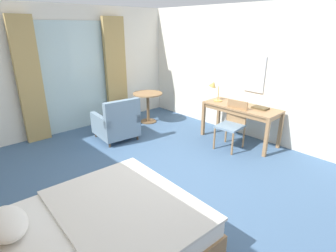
{
  "coord_description": "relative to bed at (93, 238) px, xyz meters",
  "views": [
    {
      "loc": [
        -2.34,
        -2.8,
        2.23
      ],
      "look_at": [
        0.31,
        0.09,
        0.77
      ],
      "focal_mm": 28.84,
      "sensor_mm": 36.0,
      "label": 1
    }
  ],
  "objects": [
    {
      "name": "ground",
      "position": [
        1.46,
        0.74,
        -0.3
      ],
      "size": [
        5.78,
        6.5,
        0.1
      ],
      "primitive_type": "cube",
      "color": "#426084"
    },
    {
      "name": "writing_desk",
      "position": [
        3.64,
        0.72,
        0.4
      ],
      "size": [
        0.63,
        1.5,
        0.75
      ],
      "color": "#9E754C",
      "rests_on": "ground"
    },
    {
      "name": "wall_mirror",
      "position": [
        4.01,
        0.72,
        1.07
      ],
      "size": [
        0.02,
        0.42,
        0.7
      ],
      "color": "silver"
    },
    {
      "name": "wall_right",
      "position": [
        4.09,
        0.74,
        1.07
      ],
      "size": [
        0.12,
        6.1,
        2.65
      ],
      "primitive_type": "cube",
      "color": "white",
      "rests_on": "ground"
    },
    {
      "name": "balcony_glass_door",
      "position": [
        1.62,
        3.65,
        0.91
      ],
      "size": [
        1.49,
        0.02,
        2.33
      ],
      "primitive_type": "cube",
      "color": "silver",
      "rests_on": "ground"
    },
    {
      "name": "wall_back",
      "position": [
        1.46,
        3.73,
        1.07
      ],
      "size": [
        5.38,
        0.12,
        2.65
      ],
      "primitive_type": "cube",
      "color": "white",
      "rests_on": "ground"
    },
    {
      "name": "curtain_panel_right",
      "position": [
        2.58,
        3.55,
        0.96
      ],
      "size": [
        0.53,
        0.1,
        2.43
      ],
      "primitive_type": "cube",
      "color": "tan",
      "rests_on": "ground"
    },
    {
      "name": "armchair_by_window",
      "position": [
        1.86,
        2.48,
        0.09
      ],
      "size": [
        0.82,
        0.86,
        0.89
      ],
      "color": "gray",
      "rests_on": "ground"
    },
    {
      "name": "closed_book",
      "position": [
        3.73,
        0.37,
        0.51
      ],
      "size": [
        0.2,
        0.29,
        0.03
      ],
      "primitive_type": "cube",
      "rotation": [
        0.0,
        0.0,
        -0.02
      ],
      "color": "brown",
      "rests_on": "writing_desk"
    },
    {
      "name": "bed",
      "position": [
        0.0,
        0.0,
        0.0
      ],
      "size": [
        2.07,
        1.78,
        0.92
      ],
      "color": "#9E754C",
      "rests_on": "ground"
    },
    {
      "name": "desk_chair",
      "position": [
        3.28,
        0.66,
        0.25
      ],
      "size": [
        0.52,
        0.47,
        0.9
      ],
      "color": "gray",
      "rests_on": "ground"
    },
    {
      "name": "round_cafe_table",
      "position": [
        3.01,
        2.89,
        0.28
      ],
      "size": [
        0.7,
        0.7,
        0.73
      ],
      "color": "#9E754C",
      "rests_on": "ground"
    },
    {
      "name": "desk_lamp",
      "position": [
        3.55,
        1.35,
        0.78
      ],
      "size": [
        0.22,
        0.29,
        0.43
      ],
      "color": "tan",
      "rests_on": "writing_desk"
    },
    {
      "name": "curtain_panel_left",
      "position": [
        0.65,
        3.55,
        0.96
      ],
      "size": [
        0.45,
        0.1,
        2.43
      ],
      "primitive_type": "cube",
      "color": "tan",
      "rests_on": "ground"
    }
  ]
}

